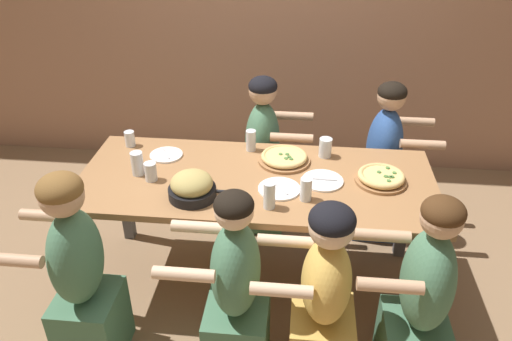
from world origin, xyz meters
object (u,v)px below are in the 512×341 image
drinking_glass_c (130,140)px  drinking_glass_f (325,148)px  drinking_glass_b (306,189)px  drinking_glass_e (151,172)px  pizza_board_main (284,158)px  skillet_bowl (192,187)px  drinking_glass_a (251,142)px  drinking_glass_d (138,165)px  drinking_glass_g (269,197)px  empty_plate_c (279,189)px  empty_plate_a (166,155)px  diner_near_midright (323,303)px  diner_near_right (420,307)px  pizza_board_second (381,177)px  diner_far_center (263,161)px  empty_plate_b (323,180)px  diner_near_left (81,279)px  diner_far_right (382,168)px  diner_near_center (236,296)px

drinking_glass_c → drinking_glass_f: bearing=-0.5°
drinking_glass_b → drinking_glass_e: bearing=172.9°
drinking_glass_e → pizza_board_main: bearing=21.1°
skillet_bowl → drinking_glass_a: bearing=65.4°
drinking_glass_d → drinking_glass_g: (0.79, -0.26, 0.00)m
pizza_board_main → empty_plate_c: pizza_board_main is taller
empty_plate_a → drinking_glass_b: drinking_glass_b is taller
drinking_glass_g → diner_near_midright: (0.30, -0.37, -0.36)m
drinking_glass_a → drinking_glass_c: drinking_glass_a is taller
drinking_glass_d → diner_near_right: bearing=-22.0°
empty_plate_a → pizza_board_second: bearing=-7.5°
empty_plate_a → drinking_glass_f: 0.99m
pizza_board_second → drinking_glass_c: drinking_glass_c is taller
drinking_glass_g → pizza_board_main: bearing=84.0°
drinking_glass_a → diner_far_center: bearing=81.3°
empty_plate_b → pizza_board_main: bearing=138.9°
drinking_glass_a → diner_far_center: diner_far_center is taller
drinking_glass_c → drinking_glass_g: bearing=-32.1°
drinking_glass_b → empty_plate_a: bearing=155.7°
empty_plate_a → empty_plate_b: bearing=-11.6°
empty_plate_a → empty_plate_c: same height
pizza_board_main → diner_near_right: diner_near_right is taller
diner_near_right → drinking_glass_d: bearing=68.0°
pizza_board_second → diner_far_center: diner_far_center is taller
drinking_glass_b → diner_near_left: bearing=-157.6°
empty_plate_b → drinking_glass_f: 0.30m
drinking_glass_d → drinking_glass_f: bearing=16.7°
pizza_board_main → diner_far_center: diner_far_center is taller
pizza_board_main → drinking_glass_c: 1.00m
pizza_board_main → drinking_glass_b: 0.42m
drinking_glass_g → diner_far_right: diner_far_right is taller
diner_near_right → diner_near_midright: diner_near_right is taller
diner_near_center → diner_far_right: bearing=-33.3°
empty_plate_b → drinking_glass_d: 1.07m
empty_plate_b → drinking_glass_f: drinking_glass_f is taller
pizza_board_second → drinking_glass_g: (-0.61, -0.31, 0.04)m
drinking_glass_a → drinking_glass_b: 0.63m
empty_plate_b → empty_plate_c: same height
drinking_glass_c → drinking_glass_e: (0.25, -0.39, 0.01)m
drinking_glass_b → skillet_bowl: bearing=-176.5°
drinking_glass_e → diner_far_center: (0.58, 0.73, -0.32)m
diner_near_midright → diner_far_right: 1.37m
drinking_glass_c → diner_far_right: diner_far_right is taller
diner_far_center → diner_near_center: size_ratio=1.05×
drinking_glass_e → diner_far_center: bearing=51.8°
empty_plate_b → drinking_glass_e: bearing=-175.0°
pizza_board_second → drinking_glass_d: 1.40m
empty_plate_c → drinking_glass_g: bearing=-103.7°
empty_plate_a → skillet_bowl: bearing=-58.8°
pizza_board_main → diner_far_center: bearing=110.7°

